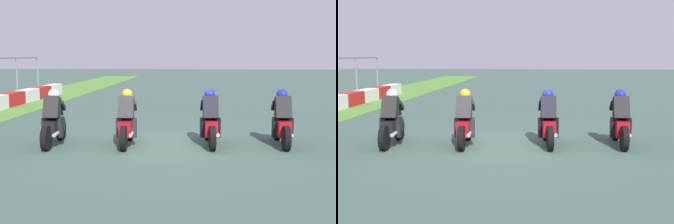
# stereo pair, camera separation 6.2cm
# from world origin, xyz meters

# --- Properties ---
(ground_plane) EXTENTS (120.00, 120.00, 0.00)m
(ground_plane) POSITION_xyz_m (0.00, 0.00, 0.00)
(ground_plane) COLOR #3B544A
(rider_lane_a) EXTENTS (2.04, 0.54, 1.51)m
(rider_lane_a) POSITION_xyz_m (0.26, -3.07, 0.62)
(rider_lane_a) COLOR black
(rider_lane_a) RESTS_ON ground_plane
(rider_lane_b) EXTENTS (2.04, 0.55, 1.51)m
(rider_lane_b) POSITION_xyz_m (0.10, -1.15, 0.62)
(rider_lane_b) COLOR black
(rider_lane_b) RESTS_ON ground_plane
(rider_lane_c) EXTENTS (2.04, 0.55, 1.51)m
(rider_lane_c) POSITION_xyz_m (-0.11, 1.07, 0.62)
(rider_lane_c) COLOR black
(rider_lane_c) RESTS_ON ground_plane
(rider_lane_d) EXTENTS (2.04, 0.55, 1.51)m
(rider_lane_d) POSITION_xyz_m (-0.25, 3.03, 0.62)
(rider_lane_d) COLOR black
(rider_lane_d) RESTS_ON ground_plane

